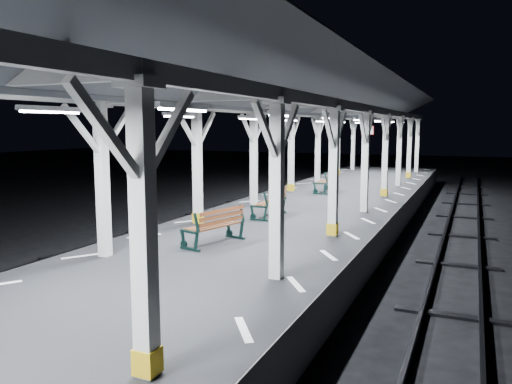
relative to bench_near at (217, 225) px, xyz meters
The scene contains 10 objects.
ground 1.51m from the bench_near, 14.56° to the left, with size 120.00×120.00×0.00m, color black.
platform 1.02m from the bench_near, 14.56° to the left, with size 6.00×50.00×1.00m, color black.
hazard_stripes_left 2.22m from the bench_near, behind, with size 1.00×48.00×0.01m, color silver.
hazard_stripes_right 2.77m from the bench_near, ahead, with size 1.00×48.00×0.01m, color silver.
track_left 4.92m from the bench_near, behind, with size 2.20×60.00×0.16m.
track_right 5.46m from the bench_near, ahead, with size 2.20×60.00×0.16m.
canopy 3.09m from the bench_near, 11.31° to the left, with size 5.40×49.00×4.65m.
bench_near is the anchor object (origin of this frame).
bench_mid 4.00m from the bench_near, 92.64° to the left, with size 0.63×1.64×0.89m.
bench_far 10.51m from the bench_near, 90.95° to the left, with size 0.68×1.76×0.95m.
Camera 1 is at (5.26, -10.39, 3.79)m, focal length 35.00 mm.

